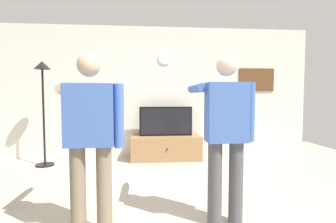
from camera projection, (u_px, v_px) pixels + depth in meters
back_wall at (159, 92)px, 5.34m from camera, size 6.40×0.10×2.70m
tv_stand at (166, 148)px, 5.07m from camera, size 1.39×0.54×0.47m
television at (166, 121)px, 5.08m from camera, size 1.06×0.07×0.59m
wall_clock at (165, 58)px, 5.24m from camera, size 0.27×0.03×0.27m
framed_picture at (256, 80)px, 5.45m from camera, size 0.77×0.04×0.49m
floor_lamp at (43, 91)px, 4.54m from camera, size 0.32×0.32×1.89m
person_standing_nearer_lamp at (90, 133)px, 2.29m from camera, size 0.61×0.78×1.65m
person_standing_nearer_couch at (226, 130)px, 2.48m from camera, size 0.57×0.78×1.67m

